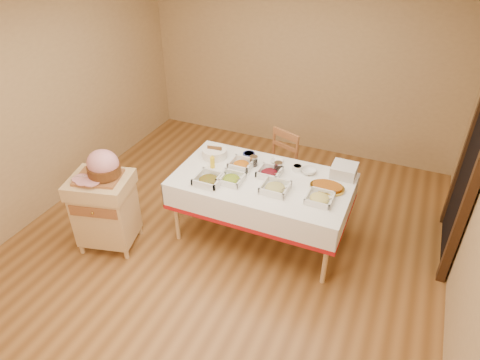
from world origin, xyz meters
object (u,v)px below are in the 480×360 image
at_px(dining_table, 262,191).
at_px(plate_stack, 344,170).
at_px(preserve_jar_right, 278,168).
at_px(dining_chair, 277,168).
at_px(ham_on_board, 102,167).
at_px(brass_platter, 327,187).
at_px(preserve_jar_left, 254,161).
at_px(bread_basket, 215,153).
at_px(mustard_bottle, 212,162).
at_px(butcher_cart, 105,208).

bearing_deg(dining_table, plate_stack, 27.68).
bearing_deg(preserve_jar_right, dining_chair, 109.02).
relative_size(ham_on_board, plate_stack, 1.82).
bearing_deg(brass_platter, preserve_jar_right, 169.28).
bearing_deg(preserve_jar_left, brass_platter, -8.26).
bearing_deg(ham_on_board, dining_chair, 47.67).
relative_size(preserve_jar_left, plate_stack, 0.44).
bearing_deg(ham_on_board, bread_basket, 51.37).
xyz_separation_m(dining_chair, ham_on_board, (-1.33, -1.46, 0.51)).
bearing_deg(bread_basket, mustard_bottle, -69.71).
bearing_deg(brass_platter, plate_stack, 73.13).
xyz_separation_m(ham_on_board, preserve_jar_left, (1.22, 0.95, -0.17)).
xyz_separation_m(dining_chair, brass_platter, (0.74, -0.63, 0.31)).
relative_size(dining_table, preserve_jar_right, 15.86).
bearing_deg(mustard_bottle, dining_chair, 55.65).
distance_m(bread_basket, plate_stack, 1.42).
relative_size(preserve_jar_right, bread_basket, 0.42).
bearing_deg(mustard_bottle, preserve_jar_right, 16.38).
height_order(preserve_jar_left, bread_basket, bread_basket).
bearing_deg(plate_stack, preserve_jar_left, -168.34).
relative_size(ham_on_board, mustard_bottle, 2.94).
bearing_deg(bread_basket, butcher_cart, -129.25).
height_order(preserve_jar_left, plate_stack, plate_stack).
bearing_deg(bread_basket, preserve_jar_right, -0.96).
xyz_separation_m(dining_table, bread_basket, (-0.65, 0.20, 0.21)).
distance_m(ham_on_board, bread_basket, 1.22).
relative_size(dining_chair, preserve_jar_right, 7.89).
bearing_deg(brass_platter, preserve_jar_left, 171.74).
distance_m(ham_on_board, mustard_bottle, 1.12).
distance_m(preserve_jar_left, mustard_bottle, 0.45).
bearing_deg(dining_table, brass_platter, 6.95).
distance_m(preserve_jar_right, mustard_bottle, 0.70).
height_order(preserve_jar_left, mustard_bottle, mustard_bottle).
bearing_deg(plate_stack, dining_chair, 159.26).
bearing_deg(ham_on_board, brass_platter, 21.86).
xyz_separation_m(mustard_bottle, brass_platter, (1.23, 0.09, -0.05)).
bearing_deg(butcher_cart, mustard_bottle, 41.22).
bearing_deg(butcher_cart, preserve_jar_left, 37.82).
distance_m(mustard_bottle, plate_stack, 1.39).
xyz_separation_m(bread_basket, plate_stack, (1.40, 0.20, 0.01)).
relative_size(butcher_cart, dining_chair, 0.94).
height_order(butcher_cart, preserve_jar_right, preserve_jar_right).
xyz_separation_m(dining_table, preserve_jar_left, (-0.18, 0.20, 0.21)).
xyz_separation_m(butcher_cart, ham_on_board, (0.05, 0.04, 0.50)).
relative_size(dining_table, preserve_jar_left, 16.28).
bearing_deg(brass_platter, mustard_bottle, -175.66).
xyz_separation_m(plate_stack, brass_platter, (-0.10, -0.31, -0.04)).
bearing_deg(preserve_jar_right, dining_table, -118.96).
xyz_separation_m(preserve_jar_left, preserve_jar_right, (0.28, -0.02, 0.00)).
height_order(dining_chair, ham_on_board, ham_on_board).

